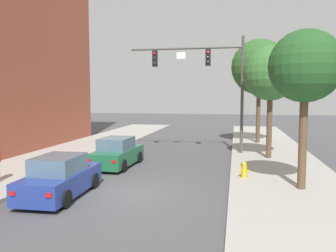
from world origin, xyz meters
The scene contains 9 objects.
ground_plane centered at (0.00, 0.00, 0.00)m, with size 120.00×120.00×0.00m, color #4C4C51.
sidewalk_right centered at (6.50, 0.00, 0.07)m, with size 5.00×60.00×0.15m, color #A8A59E.
traffic_signal_mast centered at (2.45, 9.71, 5.38)m, with size 7.48×0.38×7.50m.
car_lead_green centered at (-2.10, 4.71, 0.72)m, with size 1.94×4.29×1.60m.
car_following_blue centered at (-2.32, -1.10, 0.72)m, with size 1.94×4.29×1.60m.
fire_hydrant centered at (4.63, 2.77, 0.51)m, with size 0.48×0.24×0.72m.
street_tree_nearest centered at (6.83, 1.32, 4.96)m, with size 2.84×2.84×6.27m.
street_tree_second centered at (6.18, 8.17, 5.15)m, with size 3.24×3.24×6.66m.
street_tree_third centered at (5.96, 15.07, 6.09)m, with size 4.31×4.31×8.12m.
Camera 1 is at (4.21, -12.95, 3.85)m, focal length 36.77 mm.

